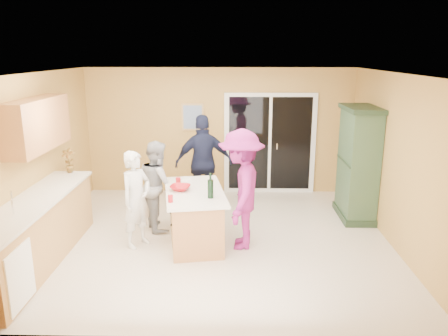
{
  "coord_description": "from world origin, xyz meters",
  "views": [
    {
      "loc": [
        0.3,
        -6.46,
        2.9
      ],
      "look_at": [
        0.15,
        0.1,
        1.15
      ],
      "focal_mm": 35.0,
      "sensor_mm": 36.0,
      "label": 1
    }
  ],
  "objects_px": {
    "woman_navy": "(204,163)",
    "green_hutch": "(358,165)",
    "kitchen_island": "(195,218)",
    "woman_white": "(137,199)",
    "woman_grey": "(158,185)",
    "woman_magenta": "(241,190)"
  },
  "relations": [
    {
      "from": "woman_navy",
      "to": "green_hutch",
      "type": "bearing_deg",
      "value": 163.01
    },
    {
      "from": "kitchen_island",
      "to": "woman_white",
      "type": "xyz_separation_m",
      "value": [
        -0.87,
        -0.15,
        0.35
      ]
    },
    {
      "from": "woman_grey",
      "to": "woman_magenta",
      "type": "xyz_separation_m",
      "value": [
        1.37,
        -0.7,
        0.16
      ]
    },
    {
      "from": "woman_white",
      "to": "woman_grey",
      "type": "height_order",
      "value": "woman_grey"
    },
    {
      "from": "kitchen_island",
      "to": "woman_magenta",
      "type": "distance_m",
      "value": 0.89
    },
    {
      "from": "woman_navy",
      "to": "woman_magenta",
      "type": "bearing_deg",
      "value": 102.64
    },
    {
      "from": "woman_white",
      "to": "woman_magenta",
      "type": "bearing_deg",
      "value": -56.17
    },
    {
      "from": "green_hutch",
      "to": "woman_white",
      "type": "bearing_deg",
      "value": -160.75
    },
    {
      "from": "green_hutch",
      "to": "woman_white",
      "type": "distance_m",
      "value": 3.88
    },
    {
      "from": "green_hutch",
      "to": "woman_navy",
      "type": "relative_size",
      "value": 1.11
    },
    {
      "from": "woman_grey",
      "to": "woman_magenta",
      "type": "relative_size",
      "value": 0.83
    },
    {
      "from": "kitchen_island",
      "to": "woman_magenta",
      "type": "height_order",
      "value": "woman_magenta"
    },
    {
      "from": "kitchen_island",
      "to": "woman_magenta",
      "type": "relative_size",
      "value": 0.95
    },
    {
      "from": "kitchen_island",
      "to": "woman_white",
      "type": "distance_m",
      "value": 0.95
    },
    {
      "from": "green_hutch",
      "to": "woman_navy",
      "type": "xyz_separation_m",
      "value": [
        -2.74,
        0.34,
        -0.07
      ]
    },
    {
      "from": "green_hutch",
      "to": "kitchen_island",
      "type": "bearing_deg",
      "value": -158.0
    },
    {
      "from": "kitchen_island",
      "to": "woman_grey",
      "type": "xyz_separation_m",
      "value": [
        -0.66,
        0.56,
        0.35
      ]
    },
    {
      "from": "kitchen_island",
      "to": "woman_grey",
      "type": "distance_m",
      "value": 0.93
    },
    {
      "from": "green_hutch",
      "to": "woman_navy",
      "type": "height_order",
      "value": "green_hutch"
    },
    {
      "from": "green_hutch",
      "to": "woman_navy",
      "type": "distance_m",
      "value": 2.77
    },
    {
      "from": "green_hutch",
      "to": "woman_grey",
      "type": "xyz_separation_m",
      "value": [
        -3.45,
        -0.57,
        -0.23
      ]
    },
    {
      "from": "green_hutch",
      "to": "woman_magenta",
      "type": "bearing_deg",
      "value": -148.57
    }
  ]
}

